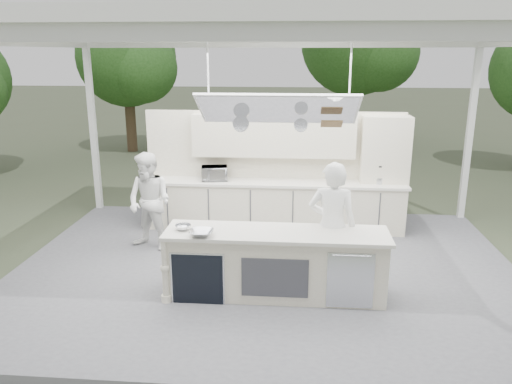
# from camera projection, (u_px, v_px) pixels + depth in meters

# --- Properties ---
(ground) EXTENTS (90.00, 90.00, 0.00)m
(ground) POSITION_uv_depth(u_px,v_px,m) (266.00, 274.00, 8.04)
(ground) COLOR #3F4831
(ground) RESTS_ON ground
(stage_deck) EXTENTS (8.00, 6.00, 0.12)m
(stage_deck) POSITION_uv_depth(u_px,v_px,m) (266.00, 271.00, 8.03)
(stage_deck) COLOR slate
(stage_deck) RESTS_ON ground
(tent) EXTENTS (8.20, 6.20, 3.86)m
(tent) POSITION_uv_depth(u_px,v_px,m) (267.00, 33.00, 7.03)
(tent) COLOR white
(tent) RESTS_ON ground
(demo_island) EXTENTS (3.10, 0.79, 0.95)m
(demo_island) POSITION_uv_depth(u_px,v_px,m) (275.00, 264.00, 6.99)
(demo_island) COLOR beige
(demo_island) RESTS_ON stage_deck
(back_counter) EXTENTS (5.08, 0.72, 0.95)m
(back_counter) POSITION_uv_depth(u_px,v_px,m) (272.00, 204.00, 9.70)
(back_counter) COLOR beige
(back_counter) RESTS_ON stage_deck
(back_wall_unit) EXTENTS (5.05, 0.48, 2.25)m
(back_wall_unit) POSITION_uv_depth(u_px,v_px,m) (296.00, 153.00, 9.61)
(back_wall_unit) COLOR beige
(back_wall_unit) RESTS_ON stage_deck
(tree_cluster) EXTENTS (19.55, 9.40, 5.85)m
(tree_cluster) POSITION_uv_depth(u_px,v_px,m) (281.00, 57.00, 16.54)
(tree_cluster) COLOR #443522
(tree_cluster) RESTS_ON ground
(head_chef) EXTENTS (0.74, 0.54, 1.88)m
(head_chef) POSITION_uv_depth(u_px,v_px,m) (332.00, 226.00, 7.10)
(head_chef) COLOR white
(head_chef) RESTS_ON stage_deck
(sous_chef) EXTENTS (1.01, 0.91, 1.71)m
(sous_chef) POSITION_uv_depth(u_px,v_px,m) (150.00, 202.00, 8.57)
(sous_chef) COLOR white
(sous_chef) RESTS_ON stage_deck
(toaster_oven) EXTENTS (0.54, 0.41, 0.27)m
(toaster_oven) POSITION_uv_depth(u_px,v_px,m) (214.00, 173.00, 9.59)
(toaster_oven) COLOR #BABDC2
(toaster_oven) RESTS_ON back_counter
(bowl_large) EXTENTS (0.33, 0.33, 0.08)m
(bowl_large) POSITION_uv_depth(u_px,v_px,m) (201.00, 233.00, 6.71)
(bowl_large) COLOR #B2B4B9
(bowl_large) RESTS_ON demo_island
(bowl_small) EXTENTS (0.25, 0.25, 0.07)m
(bowl_small) POSITION_uv_depth(u_px,v_px,m) (183.00, 227.00, 6.94)
(bowl_small) COLOR silver
(bowl_small) RESTS_ON demo_island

